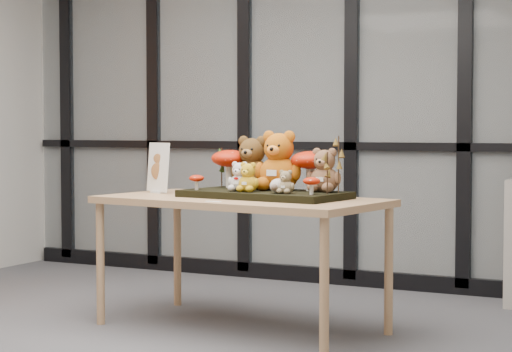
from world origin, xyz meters
The scene contains 23 objects.
floor centered at (0.00, 0.00, 0.00)m, with size 5.00×5.00×0.00m, color #505055.
room_shell centered at (0.00, 0.00, 1.68)m, with size 5.00×5.00×5.00m.
glass_partition centered at (0.00, 2.47, 1.42)m, with size 4.90×0.06×2.78m.
display_table centered at (0.41, 0.75, 0.71)m, with size 1.76×1.05×0.78m.
diorama_tray centered at (0.54, 0.80, 0.80)m, with size 0.95×0.48×0.04m, color black.
bear_pooh_yellow centered at (0.60, 0.88, 1.01)m, with size 0.29×0.27×0.39m, color #B75A0E, non-canonical shape.
bear_brown_medium centered at (0.40, 0.94, 0.99)m, with size 0.27×0.24×0.35m, color #4F3314, non-canonical shape.
bear_tan_back centered at (0.89, 0.87, 0.96)m, with size 0.21×0.19×0.28m, color brown, non-canonical shape.
bear_small_yellow centered at (0.50, 0.68, 0.91)m, with size 0.14×0.13×0.19m, color gold, non-canonical shape.
bear_white_bow centered at (0.43, 0.70, 0.91)m, with size 0.15×0.13×0.19m, color silver, non-canonical shape.
bear_beige_small centered at (0.75, 0.64, 0.89)m, with size 0.11×0.10×0.15m, color #887550, non-canonical shape.
plush_cream_hedgehog centered at (0.70, 0.65, 0.87)m, with size 0.07×0.06×0.09m, color beige, non-canonical shape.
mushroom_back_left centered at (0.23, 0.97, 0.95)m, with size 0.23×0.23×0.26m, color #A81905, non-canonical shape.
mushroom_back_right centered at (0.78, 0.92, 0.95)m, with size 0.23×0.23×0.26m, color #A81905, non-canonical shape.
mushroom_front_left centered at (0.15, 0.69, 0.87)m, with size 0.09×0.09×0.10m, color #A81905, non-canonical shape.
mushroom_front_right centered at (0.91, 0.63, 0.87)m, with size 0.10×0.10×0.11m, color #A81905, non-canonical shape.
sprig_green_far_left centered at (0.16, 0.98, 0.94)m, with size 0.05×0.05×0.24m, color #15360C, non-canonical shape.
sprig_green_mid_left centered at (0.31, 1.01, 0.94)m, with size 0.05×0.05×0.23m, color #15360C, non-canonical shape.
sprig_dry_far_right centered at (0.99, 0.84, 0.98)m, with size 0.05×0.05×0.32m, color brown, non-canonical shape.
sprig_dry_mid_right centered at (0.97, 0.72, 0.94)m, with size 0.05×0.05×0.23m, color brown, non-canonical shape.
sprig_green_centre centered at (0.50, 0.99, 0.93)m, with size 0.05×0.05×0.21m, color #15360C, non-canonical shape.
sign_holder centered at (-0.23, 0.86, 0.93)m, with size 0.21×0.12×0.32m.
label_card centered at (0.42, 0.42, 0.78)m, with size 0.09×0.03×0.00m, color white.
Camera 1 is at (2.91, -4.04, 1.19)m, focal length 65.00 mm.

